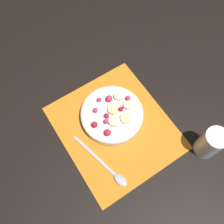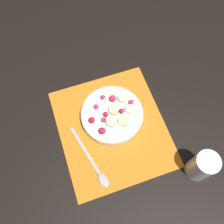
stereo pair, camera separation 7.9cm
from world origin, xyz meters
name	(u,v)px [view 1 (the left image)]	position (x,y,z in m)	size (l,w,h in m)	color
ground_plane	(115,128)	(0.00, 0.00, 0.00)	(3.00, 3.00, 0.00)	black
placemat	(115,127)	(0.00, 0.00, 0.00)	(0.38, 0.34, 0.01)	orange
fruit_bowl	(112,115)	(-0.04, 0.01, 0.03)	(0.20, 0.20, 0.06)	white
spoon	(110,170)	(0.11, -0.09, 0.01)	(0.22, 0.07, 0.01)	#B2B2B7
drinking_glass	(210,143)	(0.21, 0.20, 0.06)	(0.07, 0.07, 0.12)	white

